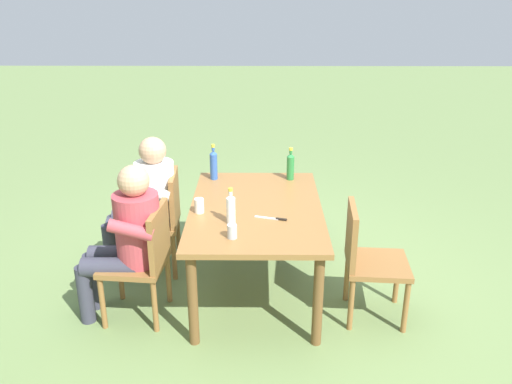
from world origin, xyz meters
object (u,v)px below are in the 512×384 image
object	(u,v)px
person_in_white_shirt	(147,198)
cup_steel	(232,231)
chair_far_left	(144,257)
cup_white	(199,206)
chair_far_right	(161,217)
backpack_by_far_side	(296,210)
dining_table	(256,217)
bottle_green	(290,166)
person_in_plaid_shirt	(127,235)
chair_near_left	(367,257)
bottle_blue	(214,164)
bottle_clear	(231,208)
backpack_by_near_side	(256,202)
table_knife	(273,218)

from	to	relation	value
person_in_white_shirt	cup_steel	world-z (taller)	person_in_white_shirt
chair_far_left	cup_white	bearing A→B (deg)	-57.98
chair_far_right	cup_steel	world-z (taller)	chair_far_right
backpack_by_far_side	dining_table	bearing A→B (deg)	161.16
bottle_green	chair_far_left	bearing A→B (deg)	131.10
chair_far_right	chair_far_left	xyz separation A→B (m)	(-0.70, 0.00, 0.00)
chair_far_right	person_in_plaid_shirt	distance (m)	0.72
dining_table	backpack_by_far_side	bearing A→B (deg)	-18.84
chair_near_left	person_in_plaid_shirt	xyz separation A→B (m)	(-0.01, 1.71, 0.17)
chair_far_right	bottle_blue	bearing A→B (deg)	-59.28
chair_near_left	cup_white	world-z (taller)	chair_near_left
bottle_clear	backpack_by_far_side	world-z (taller)	bottle_clear
cup_steel	backpack_by_near_side	size ratio (longest dim) A/B	0.23
table_knife	backpack_by_far_side	distance (m)	1.48
chair_far_left	table_knife	size ratio (longest dim) A/B	3.69
table_knife	bottle_clear	bearing A→B (deg)	102.82
chair_far_right	cup_white	bearing A→B (deg)	-140.41
bottle_blue	table_knife	world-z (taller)	bottle_blue
table_knife	backpack_by_near_side	world-z (taller)	table_knife
backpack_by_far_side	bottle_blue	bearing A→B (deg)	125.17
table_knife	backpack_by_far_side	xyz separation A→B (m)	(1.36, -0.26, -0.53)
chair_far_right	person_in_white_shirt	world-z (taller)	person_in_white_shirt
person_in_white_shirt	backpack_by_near_side	xyz separation A→B (m)	(1.02, -0.90, -0.46)
bottle_clear	bottle_blue	bearing A→B (deg)	12.20
bottle_clear	backpack_by_far_side	bearing A→B (deg)	-21.49
person_in_plaid_shirt	cup_white	bearing A→B (deg)	-64.80
chair_far_right	backpack_by_far_side	xyz separation A→B (m)	(0.79, -1.19, -0.28)
bottle_blue	backpack_by_far_side	world-z (taller)	bottle_blue
chair_far_left	bottle_blue	xyz separation A→B (m)	(0.95, -0.43, 0.38)
chair_near_left	backpack_by_far_side	distance (m)	1.55
chair_far_right	table_knife	size ratio (longest dim) A/B	3.69
chair_far_right	bottle_blue	xyz separation A→B (m)	(0.26, -0.43, 0.38)
bottle_blue	table_knife	bearing A→B (deg)	-149.15
dining_table	bottle_green	bearing A→B (deg)	-25.85
chair_far_right	bottle_green	distance (m)	1.18
cup_steel	cup_white	bearing A→B (deg)	32.45
backpack_by_near_side	bottle_green	bearing A→B (deg)	-158.42
cup_white	table_knife	distance (m)	0.56
dining_table	bottle_green	distance (m)	0.70
chair_far_right	bottle_green	xyz separation A→B (m)	(0.25, -1.09, 0.37)
dining_table	cup_white	xyz separation A→B (m)	(-0.11, 0.42, 0.14)
person_in_plaid_shirt	chair_near_left	bearing A→B (deg)	-89.80
chair_far_left	person_in_plaid_shirt	xyz separation A→B (m)	(0.01, 0.11, 0.17)
bottle_clear	cup_steel	distance (m)	0.24
bottle_blue	chair_far_left	bearing A→B (deg)	155.68
chair_far_left	bottle_clear	bearing A→B (deg)	-84.73
chair_near_left	bottle_green	xyz separation A→B (m)	(0.94, 0.51, 0.37)
person_in_white_shirt	cup_white	world-z (taller)	person_in_white_shirt
bottle_green	backpack_by_near_side	distance (m)	1.05
chair_far_left	backpack_by_near_side	distance (m)	1.91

